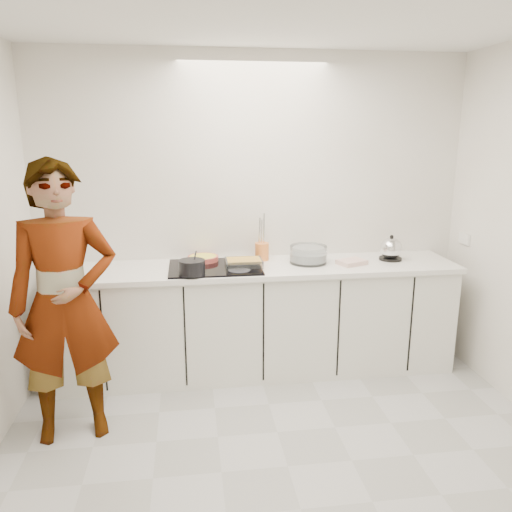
{
  "coord_description": "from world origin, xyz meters",
  "views": [
    {
      "loc": [
        -0.54,
        -2.56,
        1.97
      ],
      "look_at": [
        -0.05,
        1.05,
        1.05
      ],
      "focal_mm": 35.0,
      "sensor_mm": 36.0,
      "label": 1
    }
  ],
  "objects": [
    {
      "name": "baking_dish",
      "position": [
        -0.12,
        1.24,
        0.96
      ],
      "size": [
        0.29,
        0.22,
        0.06
      ],
      "color": "silver",
      "rests_on": "hob"
    },
    {
      "name": "countertop",
      "position": [
        0.0,
        1.28,
        0.89
      ],
      "size": [
        3.24,
        0.64,
        0.04
      ],
      "primitive_type": "cube",
      "color": "white",
      "rests_on": "base_cabinets"
    },
    {
      "name": "saucepan",
      "position": [
        -0.53,
        1.06,
        0.98
      ],
      "size": [
        0.23,
        0.23,
        0.19
      ],
      "color": "black",
      "rests_on": "hob"
    },
    {
      "name": "wall_back",
      "position": [
        0.0,
        1.6,
        1.3
      ],
      "size": [
        3.6,
        0.0,
        2.6
      ],
      "primitive_type": "cube",
      "color": "white",
      "rests_on": "ground"
    },
    {
      "name": "floor",
      "position": [
        0.0,
        0.0,
        0.0
      ],
      "size": [
        3.6,
        3.2,
        0.0
      ],
      "primitive_type": "cube",
      "color": "#B4B4B4",
      "rests_on": "ground"
    },
    {
      "name": "tea_towel",
      "position": [
        0.76,
        1.22,
        0.93
      ],
      "size": [
        0.26,
        0.23,
        0.04
      ],
      "primitive_type": "cube",
      "rotation": [
        0.0,
        0.0,
        0.39
      ],
      "color": "white",
      "rests_on": "countertop"
    },
    {
      "name": "hob",
      "position": [
        -0.35,
        1.26,
        0.92
      ],
      "size": [
        0.72,
        0.54,
        0.01
      ],
      "primitive_type": "cube",
      "color": "black",
      "rests_on": "countertop"
    },
    {
      "name": "base_cabinets",
      "position": [
        0.0,
        1.28,
        0.43
      ],
      "size": [
        3.2,
        0.58,
        0.87
      ],
      "primitive_type": "cube",
      "color": "white",
      "rests_on": "floor"
    },
    {
      "name": "wall_front",
      "position": [
        0.0,
        -1.6,
        1.3
      ],
      "size": [
        3.6,
        0.0,
        2.6
      ],
      "primitive_type": "cube",
      "color": "white",
      "rests_on": "ground"
    },
    {
      "name": "utensil_crock",
      "position": [
        0.06,
        1.46,
        0.98
      ],
      "size": [
        0.15,
        0.15,
        0.15
      ],
      "primitive_type": "cylinder",
      "rotation": [
        0.0,
        0.0,
        0.35
      ],
      "color": "orange",
      "rests_on": "countertop"
    },
    {
      "name": "kettle",
      "position": [
        1.13,
        1.32,
        1.0
      ],
      "size": [
        0.25,
        0.25,
        0.21
      ],
      "color": "black",
      "rests_on": "countertop"
    },
    {
      "name": "mixing_bowl",
      "position": [
        0.42,
        1.32,
        0.98
      ],
      "size": [
        0.35,
        0.35,
        0.14
      ],
      "color": "silver",
      "rests_on": "countertop"
    },
    {
      "name": "tart_dish",
      "position": [
        -0.44,
        1.45,
        0.95
      ],
      "size": [
        0.28,
        0.28,
        0.04
      ],
      "color": "#BC493F",
      "rests_on": "hob"
    },
    {
      "name": "cook",
      "position": [
        -1.34,
        0.55,
        0.91
      ],
      "size": [
        0.73,
        0.55,
        1.82
      ],
      "primitive_type": "imported",
      "rotation": [
        0.0,
        0.0,
        0.19
      ],
      "color": "white",
      "rests_on": "floor"
    }
  ]
}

